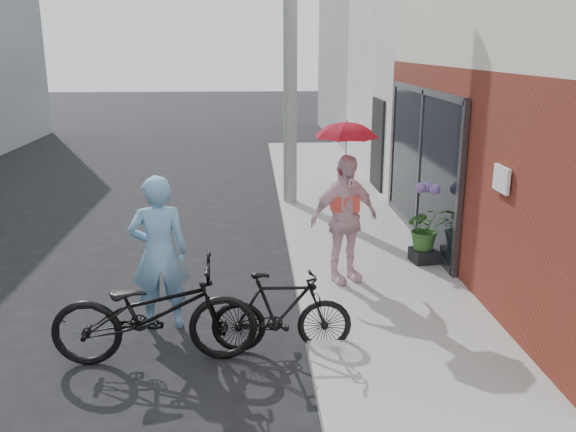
{
  "coord_description": "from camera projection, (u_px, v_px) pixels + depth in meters",
  "views": [
    {
      "loc": [
        0.3,
        -6.48,
        3.3
      ],
      "look_at": [
        0.77,
        1.34,
        1.1
      ],
      "focal_mm": 38.0,
      "sensor_mm": 36.0,
      "label": 1
    }
  ],
  "objects": [
    {
      "name": "ground",
      "position": [
        229.0,
        339.0,
        7.1
      ],
      "size": [
        80.0,
        80.0,
        0.0
      ],
      "primitive_type": "plane",
      "color": "black",
      "rests_on": "ground"
    },
    {
      "name": "sidewalk",
      "position": [
        374.0,
        269.0,
        9.13
      ],
      "size": [
        2.2,
        24.0,
        0.12
      ],
      "primitive_type": "cube",
      "color": "gray",
      "rests_on": "ground"
    },
    {
      "name": "curb",
      "position": [
        297.0,
        271.0,
        9.06
      ],
      "size": [
        0.12,
        24.0,
        0.12
      ],
      "primitive_type": "cube",
      "color": "#9E9E99",
      "rests_on": "ground"
    },
    {
      "name": "plaster_building",
      "position": [
        526.0,
        37.0,
        15.23
      ],
      "size": [
        8.0,
        6.0,
        7.0
      ],
      "primitive_type": "cube",
      "color": "silver",
      "rests_on": "ground"
    },
    {
      "name": "east_building_far",
      "position": [
        441.0,
        40.0,
        21.95
      ],
      "size": [
        8.0,
        8.0,
        7.0
      ],
      "primitive_type": "cube",
      "color": "gray",
      "rests_on": "ground"
    },
    {
      "name": "utility_pole",
      "position": [
        290.0,
        35.0,
        11.99
      ],
      "size": [
        0.28,
        0.28,
        7.0
      ],
      "primitive_type": "cylinder",
      "color": "#9E9E99",
      "rests_on": "ground"
    },
    {
      "name": "officer",
      "position": [
        159.0,
        253.0,
        7.17
      ],
      "size": [
        0.74,
        0.54,
        1.88
      ],
      "primitive_type": "imported",
      "rotation": [
        0.0,
        0.0,
        3.29
      ],
      "color": "#7AB1DA",
      "rests_on": "ground"
    },
    {
      "name": "bike_left",
      "position": [
        155.0,
        312.0,
        6.46
      ],
      "size": [
        2.19,
        0.83,
        1.14
      ],
      "primitive_type": "imported",
      "rotation": [
        0.0,
        0.0,
        1.6
      ],
      "color": "black",
      "rests_on": "ground"
    },
    {
      "name": "bike_right",
      "position": [
        282.0,
        312.0,
        6.7
      ],
      "size": [
        1.56,
        0.46,
        0.93
      ],
      "primitive_type": "imported",
      "rotation": [
        0.0,
        0.0,
        1.55
      ],
      "color": "black",
      "rests_on": "ground"
    },
    {
      "name": "kimono_woman",
      "position": [
        344.0,
        219.0,
        8.32
      ],
      "size": [
        1.13,
        0.82,
        1.78
      ],
      "primitive_type": "imported",
      "rotation": [
        0.0,
        0.0,
        0.42
      ],
      "color": "silver",
      "rests_on": "sidewalk"
    },
    {
      "name": "parasol",
      "position": [
        347.0,
        128.0,
        7.98
      ],
      "size": [
        0.82,
        0.82,
        0.72
      ],
      "primitive_type": "imported",
      "color": "red",
      "rests_on": "kimono_woman"
    },
    {
      "name": "planter",
      "position": [
        424.0,
        255.0,
        9.26
      ],
      "size": [
        0.43,
        0.43,
        0.2
      ],
      "primitive_type": "cube",
      "rotation": [
        0.0,
        0.0,
        0.14
      ],
      "color": "black",
      "rests_on": "sidewalk"
    },
    {
      "name": "potted_plant",
      "position": [
        426.0,
        228.0,
        9.15
      ],
      "size": [
        0.61,
        0.53,
        0.67
      ],
      "primitive_type": "imported",
      "color": "#325F26",
      "rests_on": "planter"
    }
  ]
}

